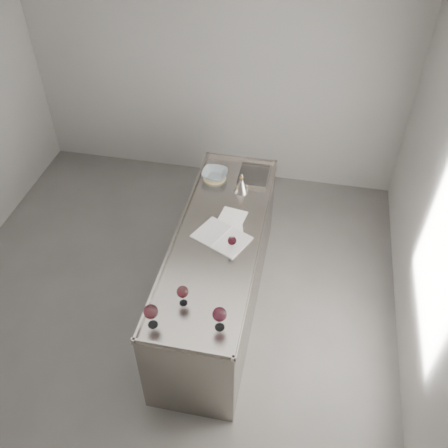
% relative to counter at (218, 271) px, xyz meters
% --- Properties ---
extents(room_shell, '(4.54, 5.04, 2.84)m').
position_rel_counter_xyz_m(room_shell, '(-0.50, -0.30, 0.93)').
color(room_shell, '#54524F').
rests_on(room_shell, ground).
extents(counter, '(0.77, 2.42, 0.97)m').
position_rel_counter_xyz_m(counter, '(0.00, 0.00, 0.00)').
color(counter, gray).
rests_on(counter, ground).
extents(wine_glass_left, '(0.11, 0.11, 0.21)m').
position_rel_counter_xyz_m(wine_glass_left, '(-0.28, -1.03, 0.62)').
color(wine_glass_left, white).
rests_on(wine_glass_left, counter).
extents(wine_glass_middle, '(0.09, 0.09, 0.18)m').
position_rel_counter_xyz_m(wine_glass_middle, '(-0.11, -0.78, 0.60)').
color(wine_glass_middle, white).
rests_on(wine_glass_middle, counter).
extents(wine_glass_right, '(0.11, 0.11, 0.21)m').
position_rel_counter_xyz_m(wine_glass_right, '(0.22, -0.95, 0.62)').
color(wine_glass_right, white).
rests_on(wine_glass_right, counter).
extents(wine_glass_small, '(0.08, 0.08, 0.16)m').
position_rel_counter_xyz_m(wine_glass_small, '(0.15, -0.15, 0.58)').
color(wine_glass_small, white).
rests_on(wine_glass_small, counter).
extents(notebook, '(0.56, 0.49, 0.02)m').
position_rel_counter_xyz_m(notebook, '(0.04, -0.02, 0.47)').
color(notebook, silver).
rests_on(notebook, counter).
extents(loose_paper_top, '(0.25, 0.31, 0.00)m').
position_rel_counter_xyz_m(loose_paper_top, '(0.13, 0.03, 0.47)').
color(loose_paper_top, silver).
rests_on(loose_paper_top, counter).
extents(loose_paper_under, '(0.28, 0.37, 0.00)m').
position_rel_counter_xyz_m(loose_paper_under, '(0.07, 0.22, 0.47)').
color(loose_paper_under, white).
rests_on(loose_paper_under, counter).
extents(trivet, '(0.24, 0.24, 0.02)m').
position_rel_counter_xyz_m(trivet, '(-0.20, 0.81, 0.48)').
color(trivet, '#CFBD86').
rests_on(trivet, counter).
extents(ceramic_bowl, '(0.26, 0.26, 0.06)m').
position_rel_counter_xyz_m(ceramic_bowl, '(-0.20, 0.81, 0.52)').
color(ceramic_bowl, '#89989F').
rests_on(ceramic_bowl, trivet).
extents(wine_funnel, '(0.15, 0.15, 0.22)m').
position_rel_counter_xyz_m(wine_funnel, '(0.09, 0.66, 0.53)').
color(wine_funnel, '#9A9589').
rests_on(wine_funnel, counter).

